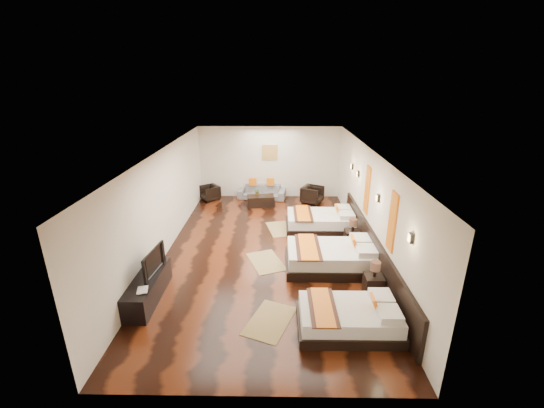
{
  "coord_description": "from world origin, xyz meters",
  "views": [
    {
      "loc": [
        0.29,
        -8.75,
        4.6
      ],
      "look_at": [
        0.15,
        0.8,
        1.1
      ],
      "focal_mm": 23.14,
      "sensor_mm": 36.0,
      "label": 1
    }
  ],
  "objects_px": {
    "bed_near": "(350,317)",
    "armchair_right": "(312,195)",
    "tv": "(150,262)",
    "armchair_left": "(210,193)",
    "figurine": "(157,254)",
    "sofa": "(262,192)",
    "nightstand_b": "(352,236)",
    "tv_console": "(148,288)",
    "table_plant": "(257,192)",
    "book": "(137,291)",
    "bed_far": "(321,221)",
    "nightstand_a": "(374,283)",
    "bed_mid": "(332,257)",
    "coffee_table": "(261,201)"
  },
  "relations": [
    {
      "from": "bed_near",
      "to": "armchair_right",
      "type": "xyz_separation_m",
      "value": [
        -0.05,
        7.13,
        0.08
      ]
    },
    {
      "from": "bed_far",
      "to": "figurine",
      "type": "distance_m",
      "value": 5.2
    },
    {
      "from": "tv_console",
      "to": "book",
      "type": "distance_m",
      "value": 0.61
    },
    {
      "from": "table_plant",
      "to": "tv_console",
      "type": "bearing_deg",
      "value": -109.14
    },
    {
      "from": "sofa",
      "to": "armchair_right",
      "type": "height_order",
      "value": "armchair_right"
    },
    {
      "from": "bed_near",
      "to": "book",
      "type": "distance_m",
      "value": 4.22
    },
    {
      "from": "sofa",
      "to": "armchair_left",
      "type": "xyz_separation_m",
      "value": [
        -2.02,
        -0.21,
        0.02
      ]
    },
    {
      "from": "figurine",
      "to": "sofa",
      "type": "bearing_deg",
      "value": 70.09
    },
    {
      "from": "figurine",
      "to": "armchair_left",
      "type": "relative_size",
      "value": 0.5
    },
    {
      "from": "bed_mid",
      "to": "book",
      "type": "distance_m",
      "value": 4.63
    },
    {
      "from": "coffee_table",
      "to": "table_plant",
      "type": "distance_m",
      "value": 0.35
    },
    {
      "from": "tv_console",
      "to": "table_plant",
      "type": "relative_size",
      "value": 7.19
    },
    {
      "from": "nightstand_b",
      "to": "book",
      "type": "relative_size",
      "value": 2.92
    },
    {
      "from": "nightstand_b",
      "to": "figurine",
      "type": "relative_size",
      "value": 2.49
    },
    {
      "from": "bed_mid",
      "to": "tv_console",
      "type": "bearing_deg",
      "value": -161.63
    },
    {
      "from": "bed_far",
      "to": "tv",
      "type": "distance_m",
      "value": 5.52
    },
    {
      "from": "bed_mid",
      "to": "sofa",
      "type": "height_order",
      "value": "bed_mid"
    },
    {
      "from": "book",
      "to": "figurine",
      "type": "distance_m",
      "value": 1.26
    },
    {
      "from": "nightstand_b",
      "to": "armchair_right",
      "type": "bearing_deg",
      "value": 102.7
    },
    {
      "from": "tv_console",
      "to": "figurine",
      "type": "height_order",
      "value": "figurine"
    },
    {
      "from": "bed_near",
      "to": "book",
      "type": "xyz_separation_m",
      "value": [
        -4.19,
        0.36,
        0.31
      ]
    },
    {
      "from": "bed_near",
      "to": "sofa",
      "type": "relative_size",
      "value": 1.04
    },
    {
      "from": "figurine",
      "to": "sofa",
      "type": "distance_m",
      "value": 6.42
    },
    {
      "from": "nightstand_a",
      "to": "sofa",
      "type": "relative_size",
      "value": 0.44
    },
    {
      "from": "bed_mid",
      "to": "armchair_right",
      "type": "height_order",
      "value": "bed_mid"
    },
    {
      "from": "sofa",
      "to": "table_plant",
      "type": "distance_m",
      "value": 0.85
    },
    {
      "from": "book",
      "to": "table_plant",
      "type": "bearing_deg",
      "value": 72.36
    },
    {
      "from": "book",
      "to": "armchair_right",
      "type": "relative_size",
      "value": 0.38
    },
    {
      "from": "bed_mid",
      "to": "coffee_table",
      "type": "distance_m",
      "value": 4.91
    },
    {
      "from": "bed_mid",
      "to": "sofa",
      "type": "distance_m",
      "value": 5.71
    },
    {
      "from": "book",
      "to": "figurine",
      "type": "xyz_separation_m",
      "value": [
        0.0,
        1.25,
        0.15
      ]
    },
    {
      "from": "tv_console",
      "to": "tv",
      "type": "xyz_separation_m",
      "value": [
        0.05,
        0.16,
        0.56
      ]
    },
    {
      "from": "sofa",
      "to": "nightstand_a",
      "type": "bearing_deg",
      "value": -59.11
    },
    {
      "from": "sofa",
      "to": "armchair_right",
      "type": "bearing_deg",
      "value": -6.7
    },
    {
      "from": "bed_near",
      "to": "coffee_table",
      "type": "height_order",
      "value": "bed_near"
    },
    {
      "from": "armchair_right",
      "to": "bed_far",
      "type": "bearing_deg",
      "value": -150.31
    },
    {
      "from": "book",
      "to": "table_plant",
      "type": "xyz_separation_m",
      "value": [
        2.06,
        6.47,
        -0.04
      ]
    },
    {
      "from": "bed_mid",
      "to": "armchair_left",
      "type": "height_order",
      "value": "bed_mid"
    },
    {
      "from": "nightstand_b",
      "to": "book",
      "type": "height_order",
      "value": "nightstand_b"
    },
    {
      "from": "tv_console",
      "to": "book",
      "type": "bearing_deg",
      "value": -90.0
    },
    {
      "from": "tv",
      "to": "armchair_left",
      "type": "xyz_separation_m",
      "value": [
        0.11,
        6.37,
        -0.54
      ]
    },
    {
      "from": "nightstand_a",
      "to": "armchair_left",
      "type": "height_order",
      "value": "nightstand_a"
    },
    {
      "from": "figurine",
      "to": "table_plant",
      "type": "bearing_deg",
      "value": 68.48
    },
    {
      "from": "bed_far",
      "to": "table_plant",
      "type": "bearing_deg",
      "value": 134.48
    },
    {
      "from": "tv_console",
      "to": "armchair_right",
      "type": "bearing_deg",
      "value": 56.37
    },
    {
      "from": "armchair_right",
      "to": "coffee_table",
      "type": "xyz_separation_m",
      "value": [
        -1.96,
        -0.35,
        -0.13
      ]
    },
    {
      "from": "armchair_right",
      "to": "tv_console",
      "type": "bearing_deg",
      "value": 174.77
    },
    {
      "from": "figurine",
      "to": "coffee_table",
      "type": "xyz_separation_m",
      "value": [
        2.18,
        5.16,
        -0.51
      ]
    },
    {
      "from": "bed_near",
      "to": "armchair_right",
      "type": "height_order",
      "value": "bed_near"
    },
    {
      "from": "tv",
      "to": "armchair_right",
      "type": "distance_m",
      "value": 7.34
    }
  ]
}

